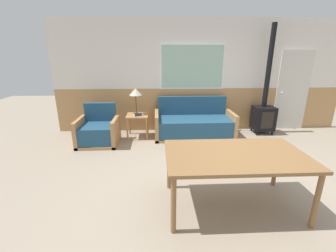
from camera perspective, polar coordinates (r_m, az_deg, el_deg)
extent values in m
plane|color=gray|center=(3.67, 15.62, -13.63)|extent=(16.00, 16.00, 0.00)
cube|color=tan|center=(5.86, 8.19, 4.30)|extent=(7.20, 0.06, 1.07)
cube|color=silver|center=(5.70, 8.80, 17.61)|extent=(7.20, 0.06, 1.63)
cube|color=white|center=(5.63, 6.20, 14.78)|extent=(1.56, 0.01, 1.07)
cube|color=#99BCA8|center=(5.62, 6.21, 14.78)|extent=(1.48, 0.02, 0.99)
cube|color=#B27F4C|center=(5.42, 6.50, -2.30)|extent=(1.84, 0.85, 0.06)
cube|color=navy|center=(5.33, 6.62, -0.11)|extent=(1.68, 0.77, 0.39)
cube|color=navy|center=(5.60, 6.12, 5.23)|extent=(1.68, 0.10, 0.45)
cube|color=#B27F4C|center=(5.27, -2.88, 0.22)|extent=(0.08, 0.85, 0.59)
cube|color=#B27F4C|center=(5.55, 15.59, 0.48)|extent=(0.08, 0.85, 0.59)
cube|color=#B27F4C|center=(5.17, -17.06, -4.02)|extent=(0.84, 0.75, 0.06)
cube|color=navy|center=(5.08, -17.33, -1.83)|extent=(0.68, 0.67, 0.37)
cube|color=navy|center=(5.29, -16.83, 3.45)|extent=(0.68, 0.10, 0.41)
cube|color=#B27F4C|center=(5.19, -21.40, -1.36)|extent=(0.08, 0.75, 0.57)
cube|color=#B27F4C|center=(5.00, -13.09, -1.28)|extent=(0.08, 0.75, 0.57)
cube|color=#B27F4C|center=(5.27, -7.80, 2.67)|extent=(0.50, 0.50, 0.03)
cylinder|color=#B27F4C|center=(5.16, -10.29, -0.90)|extent=(0.04, 0.04, 0.51)
cylinder|color=#B27F4C|center=(5.12, -5.44, -0.83)|extent=(0.04, 0.04, 0.51)
cylinder|color=#B27F4C|center=(5.57, -9.74, 0.53)|extent=(0.04, 0.04, 0.51)
cylinder|color=#B27F4C|center=(5.53, -5.25, 0.60)|extent=(0.04, 0.04, 0.51)
cylinder|color=#4C3823|center=(5.34, -8.00, 3.16)|extent=(0.13, 0.13, 0.02)
cylinder|color=#4C3823|center=(5.29, -8.10, 5.49)|extent=(0.02, 0.02, 0.43)
cone|color=beige|center=(5.24, -8.24, 8.60)|extent=(0.29, 0.29, 0.16)
cube|color=white|center=(5.17, -7.52, 2.69)|extent=(0.21, 0.15, 0.02)
cube|color=black|center=(5.16, -7.57, 2.91)|extent=(0.18, 0.16, 0.02)
cube|color=olive|center=(2.86, 16.79, -7.06)|extent=(1.69, 0.99, 0.04)
cylinder|color=olive|center=(2.52, 1.39, -19.51)|extent=(0.06, 0.06, 0.69)
cylinder|color=olive|center=(3.05, 33.55, -15.57)|extent=(0.06, 0.06, 0.69)
cylinder|color=olive|center=(3.26, 0.26, -10.25)|extent=(0.06, 0.06, 0.69)
cylinder|color=olive|center=(3.68, 25.75, -8.68)|extent=(0.06, 0.06, 0.69)
cylinder|color=black|center=(5.87, 21.63, -1.72)|extent=(0.04, 0.04, 0.10)
cylinder|color=black|center=(6.03, 24.95, -1.61)|extent=(0.04, 0.04, 0.10)
cylinder|color=black|center=(6.16, 20.37, -0.68)|extent=(0.04, 0.04, 0.10)
cylinder|color=black|center=(6.32, 23.58, -0.61)|extent=(0.04, 0.04, 0.10)
cube|color=black|center=(6.00, 23.01, 1.89)|extent=(0.48, 0.42, 0.57)
cube|color=black|center=(5.81, 23.90, 1.30)|extent=(0.29, 0.01, 0.40)
cylinder|color=black|center=(5.86, 24.29, 13.60)|extent=(0.12, 0.12, 1.88)
cube|color=silver|center=(6.58, 29.04, 7.79)|extent=(0.82, 0.04, 1.98)
sphere|color=silver|center=(6.41, 26.96, 7.52)|extent=(0.06, 0.06, 0.06)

